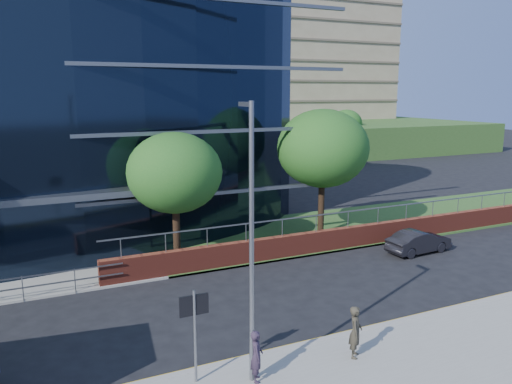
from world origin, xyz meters
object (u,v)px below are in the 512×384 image
street_sign (194,317)px  tree_dist_f (346,123)px  pedestrian (256,356)px  tree_far_c (175,173)px  streetlight_east (251,238)px  parked_car (419,242)px  pedestrian_b (356,332)px  tree_far_d (323,149)px  tree_dist_e (243,125)px

street_sign → tree_dist_f: 56.25m
pedestrian → tree_far_c: bearing=14.1°
tree_far_c → streetlight_east: size_ratio=0.81×
tree_far_c → parked_car: 13.23m
pedestrian_b → tree_far_c: bearing=51.8°
street_sign → pedestrian: size_ratio=1.81×
tree_far_c → pedestrian_b: 12.18m
streetlight_east → pedestrian_b: 4.91m
tree_dist_f → streetlight_east: (-34.00, -44.17, 0.23)m
streetlight_east → pedestrian: 3.52m
tree_far_d → tree_dist_f: size_ratio=1.23×
street_sign → tree_dist_e: 45.99m
street_sign → tree_far_c: tree_far_c is taller
tree_far_c → tree_dist_f: bearing=45.0°
streetlight_east → parked_car: streetlight_east is taller
tree_far_c → tree_far_d: size_ratio=0.87×
tree_far_c → tree_dist_f: tree_far_c is taller
parked_car → pedestrian: 14.90m
tree_far_d → pedestrian: 16.34m
pedestrian_b → parked_car: bearing=-12.3°
pedestrian_b → tree_far_d: bearing=11.7°
tree_far_c → tree_dist_e: same height
tree_far_d → streetlight_east: bearing=-129.4°
tree_dist_f → parked_car: (-20.97, -36.86, -3.60)m
tree_far_d → tree_dist_e: size_ratio=1.14×
parked_car → tree_far_c: bearing=68.7°
tree_far_c → parked_car: size_ratio=1.77×
tree_far_d → pedestrian: (-9.89, -12.28, -4.26)m
tree_far_c → tree_dist_e: bearing=61.3°
tree_dist_e → streetlight_east: bearing=-113.1°
tree_far_c → pedestrian_b: tree_far_c is taller
tree_dist_f → pedestrian: size_ratio=3.91×
tree_far_c → pedestrian: tree_far_c is taller
tree_dist_f → streetlight_east: bearing=-127.6°
parked_car → pedestrian: bearing=116.3°
tree_dist_e → tree_dist_f: tree_dist_e is taller
street_sign → pedestrian: (1.61, -0.70, -1.23)m
tree_far_d → streetlight_east: size_ratio=0.93×
tree_far_c → tree_dist_e: size_ratio=1.00×
tree_dist_f → pedestrian: tree_dist_f is taller
pedestrian_b → streetlight_east: bearing=126.1°
pedestrian_b → tree_dist_e: bearing=20.5°
tree_dist_e → streetlight_east: size_ratio=0.81×
tree_far_d → streetlight_east: (-10.00, -12.17, -0.75)m
parked_car → street_sign: bearing=111.3°
parked_car → pedestrian: (-12.92, -7.43, 0.32)m
street_sign → pedestrian: bearing=-23.4°
tree_dist_f → streetlight_east: size_ratio=0.76×
tree_dist_e → parked_car: tree_dist_e is taller
tree_dist_f → pedestrian_b: bearing=-124.5°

